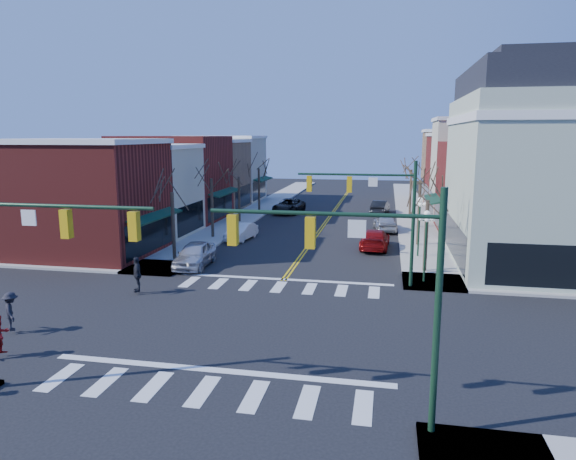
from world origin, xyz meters
The scene contains 35 objects.
ground centered at (0.00, 0.00, 0.00)m, with size 160.00×160.00×0.00m, color black.
sidewalk_left centered at (-8.75, 20.00, 0.07)m, with size 3.50×70.00×0.15m, color #9E9B93.
sidewalk_right centered at (8.75, 20.00, 0.07)m, with size 3.50×70.00×0.15m, color #9E9B93.
bldg_left_brick_a centered at (-15.50, 11.75, 4.00)m, with size 10.00×8.50×8.00m, color maroon.
bldg_left_stucco_a centered at (-15.50, 19.50, 3.75)m, with size 10.00×7.00×7.50m, color beige.
bldg_left_brick_b centered at (-15.50, 27.50, 4.25)m, with size 10.00×9.00×8.50m, color maroon.
bldg_left_tan centered at (-15.50, 35.75, 3.90)m, with size 10.00×7.50×7.80m, color #9C7A56.
bldg_left_stucco_b centered at (-15.50, 43.50, 4.10)m, with size 10.00×8.00×8.20m, color beige.
bldg_right_brick_a centered at (15.50, 25.75, 4.00)m, with size 10.00×8.50×8.00m, color maroon.
bldg_right_stucco centered at (15.50, 33.50, 5.00)m, with size 10.00×7.00×10.00m, color beige.
bldg_right_brick_b centered at (15.50, 41.00, 4.25)m, with size 10.00×8.00×8.50m, color maroon.
bldg_right_tan centered at (15.50, 49.00, 4.50)m, with size 10.00×8.00×9.00m, color #9C7A56.
victorian_corner centered at (16.50, 14.50, 6.66)m, with size 12.25×14.25×13.30m.
traffic_mast_near_left centered at (-5.55, -7.40, 4.71)m, with size 6.60×0.28×7.20m.
traffic_mast_near_right centered at (5.55, -7.40, 4.71)m, with size 6.60×0.28×7.20m.
traffic_mast_far_right centered at (5.55, 7.40, 4.71)m, with size 6.60×0.28×7.20m.
lamppost_corner centered at (8.20, 8.50, 2.96)m, with size 0.36×0.36×4.33m.
lamppost_midblock centered at (8.20, 15.00, 2.96)m, with size 0.36×0.36×4.33m.
tree_left_a centered at (-8.40, 11.00, 2.38)m, with size 0.24×0.24×4.76m, color #382B21.
tree_left_b centered at (-8.40, 19.00, 2.52)m, with size 0.24×0.24×5.04m, color #382B21.
tree_left_c centered at (-8.40, 27.00, 2.27)m, with size 0.24×0.24×4.55m, color #382B21.
tree_left_d centered at (-8.40, 35.00, 2.45)m, with size 0.24×0.24×4.90m, color #382B21.
tree_right_a centered at (8.40, 11.00, 2.31)m, with size 0.24×0.24×4.62m, color #382B21.
tree_right_b centered at (8.40, 19.00, 2.59)m, with size 0.24×0.24×5.18m, color #382B21.
tree_right_c centered at (8.40, 27.00, 2.42)m, with size 0.24×0.24×4.83m, color #382B21.
tree_right_d centered at (8.40, 35.00, 2.48)m, with size 0.24×0.24×4.97m, color #382B21.
car_left_near centered at (-6.40, 9.73, 0.82)m, with size 1.93×4.79×1.63m, color #BBBBC0.
car_left_mid centered at (-5.87, 18.85, 0.68)m, with size 1.44×4.12×1.36m, color white.
car_left_far centered at (-4.80, 34.35, 0.80)m, with size 2.64×5.73×1.59m, color black.
car_right_near centered at (5.13, 17.53, 0.75)m, with size 2.09×5.14×1.49m, color maroon.
car_right_mid centered at (5.83, 25.24, 0.80)m, with size 1.88×4.67×1.59m, color #B4B5B9.
car_right_far centered at (5.23, 35.78, 0.74)m, with size 1.57×4.49×1.48m, color black.
pedestrian_red_b centered at (-8.63, -5.16, 0.96)m, with size 0.79×0.61×1.62m, color #B31313.
pedestrian_dark_a centered at (-7.30, 3.48, 1.12)m, with size 1.13×0.47×1.93m, color #212129.
pedestrian_dark_b centered at (-10.00, -2.84, 1.01)m, with size 1.11×0.64×1.72m, color black.
Camera 1 is at (5.91, -21.47, 8.54)m, focal length 32.00 mm.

